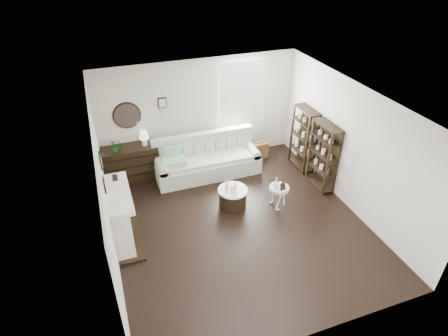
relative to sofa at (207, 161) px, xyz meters
name	(u,v)px	position (x,y,z in m)	size (l,w,h in m)	color
room	(228,100)	(0.78, 0.62, 1.27)	(5.50, 5.50, 5.50)	black
fireplace	(121,219)	(-2.27, -1.78, 0.21)	(0.50, 1.40, 1.84)	white
shelf_unit_far	(303,139)	(2.38, -0.53, 0.47)	(0.30, 0.80, 1.60)	black
shelf_unit_near	(323,156)	(2.38, -1.43, 0.47)	(0.30, 0.80, 1.60)	black
sofa	(207,161)	(0.00, 0.00, 0.00)	(2.56, 0.89, 1.00)	#B3BCA8
quilt	(174,161)	(-0.84, -0.13, 0.25)	(0.55, 0.45, 0.14)	#238068
suitcase	(256,151)	(1.44, 0.22, -0.11)	(0.66, 0.22, 0.44)	brown
dresser	(132,163)	(-1.78, 0.39, 0.10)	(1.29, 0.55, 0.86)	black
table_lamp	(144,138)	(-1.41, 0.39, 0.71)	(0.23, 0.23, 0.36)	beige
potted_plant	(114,145)	(-2.10, 0.34, 0.67)	(0.25, 0.22, 0.28)	#185418
drum_table	(233,198)	(0.13, -1.50, -0.10)	(0.65, 0.65, 0.45)	black
pedestal_table	(279,189)	(1.07, -1.84, 0.15)	(0.43, 0.43, 0.52)	white
eiffel_drum	(235,184)	(0.20, -1.45, 0.22)	(0.11, 0.11, 0.19)	black
bottle_drum	(227,187)	(-0.03, -1.57, 0.28)	(0.07, 0.07, 0.31)	silver
card_frame_drum	(234,190)	(0.09, -1.66, 0.22)	(0.15, 0.01, 0.20)	white
eiffel_ped	(283,182)	(1.16, -1.81, 0.29)	(0.11, 0.11, 0.19)	black
flask_ped	(276,182)	(1.00, -1.82, 0.32)	(0.13, 0.13, 0.25)	silver
card_frame_ped	(283,186)	(1.09, -1.95, 0.28)	(0.12, 0.01, 0.16)	black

